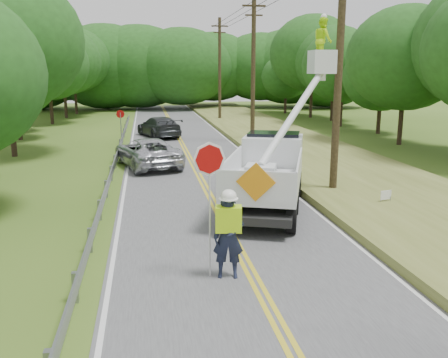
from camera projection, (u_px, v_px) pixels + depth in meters
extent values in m
plane|color=#3A5818|center=(270.00, 309.00, 10.16)|extent=(140.00, 140.00, 0.00)
cube|color=#4A4A4C|center=(198.00, 173.00, 23.64)|extent=(7.20, 96.00, 0.02)
cube|color=gold|center=(196.00, 173.00, 23.62)|extent=(0.12, 96.00, 0.00)
cube|color=gold|center=(200.00, 173.00, 23.65)|extent=(0.12, 96.00, 0.00)
cube|color=silver|center=(127.00, 175.00, 23.09)|extent=(0.12, 96.00, 0.00)
cube|color=silver|center=(266.00, 171.00, 24.18)|extent=(0.12, 96.00, 0.00)
cube|color=gray|center=(75.00, 287.00, 10.40)|extent=(0.12, 0.14, 0.70)
cube|color=gray|center=(90.00, 240.00, 13.29)|extent=(0.12, 0.14, 0.70)
cube|color=gray|center=(100.00, 210.00, 16.17)|extent=(0.12, 0.14, 0.70)
cube|color=gray|center=(106.00, 189.00, 19.06)|extent=(0.12, 0.14, 0.70)
cube|color=gray|center=(111.00, 173.00, 21.95)|extent=(0.12, 0.14, 0.70)
cube|color=gray|center=(115.00, 162.00, 24.84)|extent=(0.12, 0.14, 0.70)
cube|color=gray|center=(118.00, 152.00, 27.72)|extent=(0.12, 0.14, 0.70)
cube|color=gray|center=(120.00, 144.00, 30.61)|extent=(0.12, 0.14, 0.70)
cube|color=gray|center=(122.00, 138.00, 33.50)|extent=(0.12, 0.14, 0.70)
cube|color=gray|center=(124.00, 133.00, 36.39)|extent=(0.12, 0.14, 0.70)
cube|color=gray|center=(125.00, 128.00, 39.27)|extent=(0.12, 0.14, 0.70)
cube|color=gray|center=(127.00, 124.00, 42.16)|extent=(0.12, 0.14, 0.70)
cube|color=gray|center=(128.00, 121.00, 45.05)|extent=(0.12, 0.14, 0.70)
cube|color=gray|center=(115.00, 160.00, 23.83)|extent=(0.05, 48.00, 0.34)
cylinder|color=black|center=(339.00, 69.00, 18.52)|extent=(0.30, 0.30, 10.00)
cylinder|color=black|center=(253.00, 70.00, 32.95)|extent=(0.30, 0.30, 10.00)
cube|color=black|center=(254.00, 6.00, 32.03)|extent=(1.60, 0.12, 0.12)
cube|color=black|center=(254.00, 15.00, 32.16)|extent=(1.20, 0.10, 0.10)
cylinder|color=black|center=(220.00, 70.00, 47.39)|extent=(0.30, 0.30, 10.00)
cube|color=black|center=(220.00, 26.00, 46.47)|extent=(1.60, 0.12, 0.12)
cube|color=black|center=(220.00, 32.00, 46.60)|extent=(1.20, 0.10, 0.10)
cube|color=brown|center=(334.00, 166.00, 24.73)|extent=(7.00, 96.00, 0.30)
cylinder|color=#332319|center=(12.00, 124.00, 27.93)|extent=(0.32, 0.32, 3.82)
ellipsoid|color=#1F4917|center=(4.00, 41.00, 26.90)|extent=(8.91, 8.91, 7.84)
cylinder|color=#332319|center=(19.00, 123.00, 34.90)|extent=(0.32, 0.32, 2.53)
ellipsoid|color=#1F4917|center=(15.00, 79.00, 34.21)|extent=(5.91, 5.91, 5.20)
cylinder|color=#332319|center=(20.00, 118.00, 39.28)|extent=(0.32, 0.32, 2.33)
ellipsoid|color=#1F4917|center=(16.00, 83.00, 38.65)|extent=(5.43, 5.43, 4.78)
cylinder|color=#332319|center=(51.00, 107.00, 45.25)|extent=(0.32, 0.32, 3.22)
ellipsoid|color=#1F4917|center=(48.00, 64.00, 44.38)|extent=(7.52, 7.52, 6.62)
cylinder|color=#332319|center=(65.00, 102.00, 51.24)|extent=(0.32, 0.32, 3.44)
ellipsoid|color=#1F4917|center=(62.00, 61.00, 50.31)|extent=(8.02, 8.02, 7.06)
cylinder|color=#332319|center=(76.00, 98.00, 56.21)|extent=(0.32, 0.32, 3.58)
ellipsoid|color=#1F4917|center=(73.00, 60.00, 55.24)|extent=(8.35, 8.35, 7.35)
cylinder|color=#332319|center=(401.00, 120.00, 32.52)|extent=(0.32, 0.32, 3.35)
ellipsoid|color=#1F4917|center=(406.00, 58.00, 31.62)|extent=(7.81, 7.81, 6.88)
cylinder|color=#332319|center=(379.00, 117.00, 38.30)|extent=(0.32, 0.32, 2.62)
ellipsoid|color=#1F4917|center=(382.00, 77.00, 37.60)|extent=(6.10, 6.10, 5.37)
cylinder|color=#332319|center=(341.00, 109.00, 43.37)|extent=(0.32, 0.32, 3.14)
ellipsoid|color=#1F4917|center=(343.00, 66.00, 42.52)|extent=(7.33, 7.33, 6.45)
cylinder|color=#332319|center=(332.00, 104.00, 48.35)|extent=(0.32, 0.32, 3.41)
ellipsoid|color=#1F4917|center=(334.00, 61.00, 47.44)|extent=(7.95, 7.95, 7.00)
cylinder|color=#332319|center=(311.00, 99.00, 51.62)|extent=(0.32, 0.32, 3.92)
ellipsoid|color=#1F4917|center=(313.00, 53.00, 50.56)|extent=(9.15, 9.15, 8.06)
cylinder|color=#332319|center=(285.00, 103.00, 57.06)|extent=(0.32, 0.32, 2.49)
ellipsoid|color=#1F4917|center=(286.00, 77.00, 56.39)|extent=(5.81, 5.81, 5.11)
ellipsoid|color=#1F4917|center=(29.00, 67.00, 62.02)|extent=(14.81, 11.11, 11.11)
ellipsoid|color=#1F4917|center=(68.00, 67.00, 62.16)|extent=(11.63, 8.72, 8.72)
ellipsoid|color=#1F4917|center=(105.00, 67.00, 62.08)|extent=(14.46, 10.84, 10.84)
ellipsoid|color=#1F4917|center=(139.00, 67.00, 62.52)|extent=(14.25, 10.69, 10.69)
ellipsoid|color=#1F4917|center=(182.00, 67.00, 61.70)|extent=(13.14, 9.86, 9.86)
ellipsoid|color=#1F4917|center=(213.00, 67.00, 65.70)|extent=(12.41, 9.31, 9.31)
ellipsoid|color=#1F4917|center=(261.00, 67.00, 65.93)|extent=(12.28, 9.21, 9.21)
ellipsoid|color=#1F4917|center=(290.00, 67.00, 65.70)|extent=(13.51, 10.13, 10.13)
ellipsoid|color=#1F4917|center=(328.00, 67.00, 64.50)|extent=(14.42, 10.81, 10.81)
imported|color=#191E33|center=(228.00, 237.00, 11.51)|extent=(0.81, 0.60, 2.04)
cube|color=#A6DB0F|center=(229.00, 219.00, 11.41)|extent=(0.68, 0.47, 0.62)
ellipsoid|color=white|center=(229.00, 196.00, 11.28)|extent=(0.38, 0.38, 0.30)
cylinder|color=#B7B7B7|center=(210.00, 220.00, 11.47)|extent=(0.04, 0.04, 2.85)
cylinder|color=#970807|center=(209.00, 159.00, 11.14)|extent=(0.80, 0.22, 0.81)
cylinder|color=black|center=(226.00, 214.00, 15.15)|extent=(0.63, 1.04, 0.99)
cylinder|color=black|center=(291.00, 218.00, 14.78)|extent=(0.63, 1.04, 0.99)
cylinder|color=black|center=(236.00, 198.00, 17.14)|extent=(0.63, 1.04, 0.99)
cylinder|color=black|center=(294.00, 200.00, 16.77)|extent=(0.63, 1.04, 0.99)
cylinder|color=black|center=(246.00, 182.00, 19.61)|extent=(0.63, 1.04, 0.99)
cylinder|color=black|center=(297.00, 184.00, 19.24)|extent=(0.63, 1.04, 0.99)
cube|color=black|center=(266.00, 195.00, 17.23)|extent=(4.29, 6.96, 0.26)
cube|color=silver|center=(264.00, 185.00, 16.43)|extent=(3.86, 5.28, 0.23)
cube|color=silver|center=(230.00, 169.00, 16.52)|extent=(1.68, 4.49, 0.93)
cube|color=silver|center=(299.00, 172.00, 16.10)|extent=(1.68, 4.49, 0.93)
cube|color=silver|center=(256.00, 187.00, 14.05)|extent=(2.26, 0.87, 0.93)
cube|color=silver|center=(273.00, 159.00, 19.73)|extent=(2.86, 2.64, 1.86)
cube|color=black|center=(274.00, 142.00, 19.78)|extent=(2.40, 1.97, 0.78)
cube|color=silver|center=(261.00, 178.00, 15.22)|extent=(1.19, 1.19, 0.83)
cube|color=silver|center=(322.00, 62.00, 18.35)|extent=(0.88, 0.88, 0.88)
imported|color=#A6DB0F|center=(323.00, 40.00, 18.17)|extent=(0.62, 0.80, 1.65)
cube|color=orange|center=(256.00, 182.00, 13.95)|extent=(1.11, 0.44, 1.17)
imported|color=#B9BAC1|center=(147.00, 152.00, 25.12)|extent=(3.90, 5.91, 1.51)
imported|color=#323538|center=(159.00, 127.00, 36.57)|extent=(3.67, 5.66, 1.53)
cylinder|color=gray|center=(121.00, 131.00, 30.82)|extent=(0.06, 0.06, 2.36)
cylinder|color=#970807|center=(120.00, 114.00, 30.58)|extent=(0.54, 0.07, 0.54)
cube|color=white|center=(386.00, 195.00, 17.44)|extent=(0.47, 0.15, 0.34)
cylinder|color=gray|center=(380.00, 203.00, 17.47)|extent=(0.02, 0.02, 0.48)
cylinder|color=gray|center=(390.00, 202.00, 17.53)|extent=(0.02, 0.02, 0.48)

